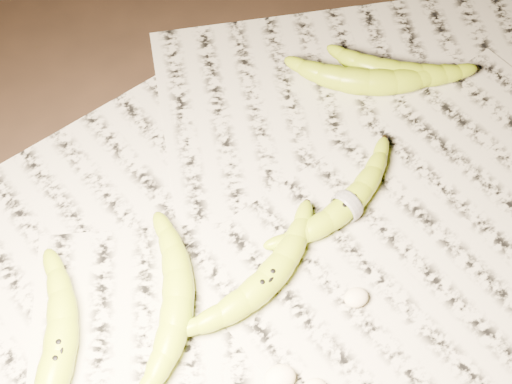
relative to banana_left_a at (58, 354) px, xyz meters
name	(u,v)px	position (x,y,z in m)	size (l,w,h in m)	color
ground	(274,231)	(0.28, 0.06, -0.03)	(3.00, 3.00, 0.00)	black
newspaper_patch	(299,240)	(0.30, 0.04, -0.02)	(0.90, 0.70, 0.01)	#BDB9A2
banana_left_a	(58,354)	(0.00, 0.00, 0.00)	(0.21, 0.06, 0.04)	#9CB316
banana_left_b	(178,301)	(0.14, 0.01, 0.00)	(0.19, 0.06, 0.04)	#9CB316
banana_center	(266,280)	(0.24, -0.01, 0.00)	(0.19, 0.06, 0.04)	#9CB316
banana_taped	(347,204)	(0.37, 0.05, 0.00)	(0.19, 0.05, 0.03)	#9CB316
banana_upper_a	(369,80)	(0.48, 0.21, 0.00)	(0.19, 0.06, 0.04)	#9CB316
banana_upper_b	(399,71)	(0.53, 0.21, 0.00)	(0.17, 0.06, 0.04)	#9CB316
measuring_tape	(347,204)	(0.37, 0.05, 0.00)	(0.04, 0.04, 0.00)	white
flesh_chunk_a	(280,377)	(0.21, -0.11, -0.01)	(0.03, 0.03, 0.02)	#FCF4C3
flesh_chunk_c	(357,296)	(0.33, -0.06, -0.01)	(0.03, 0.02, 0.02)	#FCF4C3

